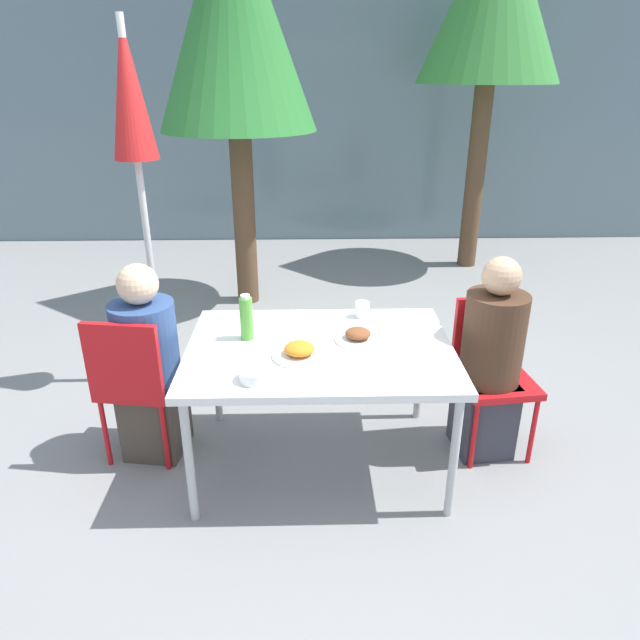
% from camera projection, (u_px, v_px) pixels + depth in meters
% --- Properties ---
extents(ground_plane, '(24.00, 24.00, 0.00)m').
position_uv_depth(ground_plane, '(320.00, 461.00, 3.24)').
color(ground_plane, gray).
extents(building_facade, '(10.00, 0.20, 3.00)m').
position_uv_depth(building_facade, '(311.00, 119.00, 7.04)').
color(building_facade, slate).
rests_on(building_facade, ground).
extents(dining_table, '(1.38, 1.00, 0.72)m').
position_uv_depth(dining_table, '(320.00, 355.00, 2.98)').
color(dining_table, white).
rests_on(dining_table, ground).
extents(chair_left, '(0.45, 0.45, 0.88)m').
position_uv_depth(chair_left, '(135.00, 378.00, 3.08)').
color(chair_left, red).
rests_on(chair_left, ground).
extents(person_left, '(0.35, 0.35, 1.13)m').
position_uv_depth(person_left, '(149.00, 368.00, 3.14)').
color(person_left, '#473D33').
rests_on(person_left, ground).
extents(chair_right, '(0.44, 0.44, 0.88)m').
position_uv_depth(chair_right, '(492.00, 363.00, 3.23)').
color(chair_right, red).
rests_on(chair_right, ground).
extents(person_right, '(0.33, 0.33, 1.17)m').
position_uv_depth(person_right, '(490.00, 364.00, 3.14)').
color(person_right, '#383842').
rests_on(person_right, ground).
extents(closed_umbrella, '(0.36, 0.36, 2.34)m').
position_uv_depth(closed_umbrella, '(134.00, 130.00, 3.42)').
color(closed_umbrella, '#333333').
rests_on(closed_umbrella, ground).
extents(plate_0, '(0.28, 0.28, 0.07)m').
position_uv_depth(plate_0, '(299.00, 351.00, 2.84)').
color(plate_0, white).
rests_on(plate_0, dining_table).
extents(plate_1, '(0.25, 0.25, 0.07)m').
position_uv_depth(plate_1, '(358.00, 336.00, 3.01)').
color(plate_1, white).
rests_on(plate_1, dining_table).
extents(bottle, '(0.07, 0.07, 0.25)m').
position_uv_depth(bottle, '(246.00, 318.00, 3.00)').
color(bottle, '#51A338').
rests_on(bottle, dining_table).
extents(drinking_cup, '(0.08, 0.08, 0.09)m').
position_uv_depth(drinking_cup, '(362.00, 309.00, 3.30)').
color(drinking_cup, white).
rests_on(drinking_cup, dining_table).
extents(salad_bowl, '(0.15, 0.15, 0.05)m').
position_uv_depth(salad_bowl, '(255.00, 375.00, 2.62)').
color(salad_bowl, white).
rests_on(salad_bowl, dining_table).
extents(tree_behind_right, '(1.33, 1.33, 3.38)m').
position_uv_depth(tree_behind_right, '(233.00, 16.00, 4.56)').
color(tree_behind_right, brown).
rests_on(tree_behind_right, ground).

